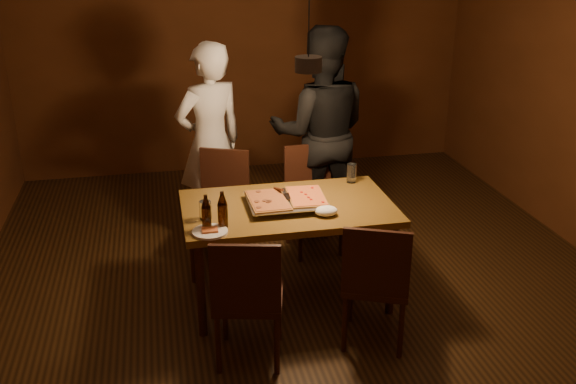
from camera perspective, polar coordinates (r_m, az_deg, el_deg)
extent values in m
plane|color=#3B2410|center=(4.93, 1.58, -9.13)|extent=(6.00, 6.00, 0.00)
plane|color=#5D2F15|center=(7.27, -3.90, 12.81)|extent=(5.00, 0.00, 5.00)
cube|color=brown|center=(4.58, 0.00, -1.45)|extent=(1.50, 0.90, 0.05)
cylinder|color=#38190F|center=(4.35, -7.75, -8.60)|extent=(0.06, 0.06, 0.70)
cylinder|color=#38190F|center=(4.61, 9.21, -6.83)|extent=(0.06, 0.06, 0.70)
cylinder|color=#38190F|center=(5.00, -8.44, -4.36)|extent=(0.06, 0.06, 0.70)
cylinder|color=#38190F|center=(5.23, 6.38, -3.04)|extent=(0.06, 0.06, 0.70)
cube|color=#38190F|center=(5.33, -6.13, -1.57)|extent=(0.55, 0.55, 0.04)
cube|color=#38190F|center=(5.41, -5.63, 1.54)|extent=(0.40, 0.19, 0.45)
cube|color=#38190F|center=(5.43, 2.36, -1.02)|extent=(0.46, 0.46, 0.04)
cube|color=#38190F|center=(5.51, 1.75, 2.02)|extent=(0.42, 0.07, 0.45)
cube|color=#38190F|center=(4.07, -3.50, -9.38)|extent=(0.50, 0.50, 0.04)
cube|color=#38190F|center=(3.79, -3.81, -7.77)|extent=(0.42, 0.12, 0.45)
cube|color=#38190F|center=(4.27, 7.86, -7.97)|extent=(0.55, 0.55, 0.04)
cube|color=#38190F|center=(3.99, 7.84, -6.32)|extent=(0.40, 0.19, 0.45)
cube|color=silver|center=(4.55, -0.14, -0.95)|extent=(0.56, 0.46, 0.05)
cube|color=maroon|center=(4.51, -1.78, -0.73)|extent=(0.27, 0.42, 0.02)
cube|color=gold|center=(4.58, 1.65, -0.37)|extent=(0.28, 0.42, 0.02)
cylinder|color=black|center=(4.22, -7.25, -2.29)|extent=(0.06, 0.06, 0.15)
cone|color=black|center=(4.17, -7.33, -0.83)|extent=(0.06, 0.06, 0.08)
cylinder|color=black|center=(4.23, -5.81, -2.11)|extent=(0.07, 0.07, 0.16)
cone|color=black|center=(4.18, -5.88, -0.53)|extent=(0.07, 0.07, 0.09)
cylinder|color=silver|center=(4.37, -7.36, -1.61)|extent=(0.08, 0.08, 0.13)
cylinder|color=silver|center=(4.99, 5.67, 1.68)|extent=(0.07, 0.07, 0.15)
cylinder|color=white|center=(4.18, -6.96, -3.53)|extent=(0.23, 0.23, 0.02)
cube|color=gold|center=(4.18, -6.97, -3.35)|extent=(0.10, 0.08, 0.01)
ellipsoid|color=white|center=(4.40, 3.41, -1.70)|extent=(0.16, 0.12, 0.07)
imported|color=silver|center=(5.58, -6.92, 4.33)|extent=(0.75, 0.64, 1.74)
imported|color=black|center=(5.65, 2.88, 5.27)|extent=(1.03, 0.87, 1.85)
cylinder|color=black|center=(4.30, 1.83, 11.28)|extent=(0.18, 0.18, 0.10)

